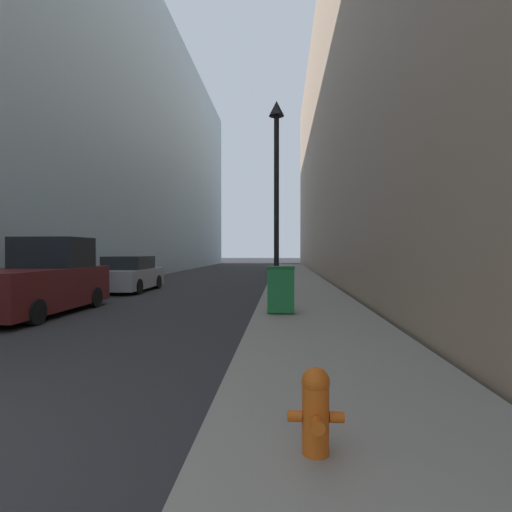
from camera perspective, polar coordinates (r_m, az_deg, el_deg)
name	(u,v)px	position (r m, az deg, el deg)	size (l,w,h in m)	color
sidewalk_right	(299,285)	(20.19, 6.23, -4.19)	(3.24, 60.00, 0.13)	gray
building_left_glass	(76,132)	(32.98, -24.33, 15.78)	(12.00, 60.00, 20.79)	#99B7C6
building_right_stone	(408,123)	(30.65, 20.85, 17.28)	(12.00, 60.00, 21.10)	#9E7F66
fire_hydrant	(316,409)	(3.52, 8.52, -20.75)	(0.46, 0.35, 0.71)	#D15614
trash_bin	(281,289)	(10.69, 3.57, -4.74)	(0.72, 0.57, 1.25)	#1E7538
lamppost	(276,176)	(14.02, 2.95, 11.38)	(0.52, 0.52, 6.82)	black
pickup_truck	(39,282)	(12.93, -28.58, -3.26)	(2.16, 4.93, 2.20)	#561919
parked_sedan_near	(129,275)	(18.69, -17.67, -2.60)	(1.97, 4.27, 1.56)	#A3A8B2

